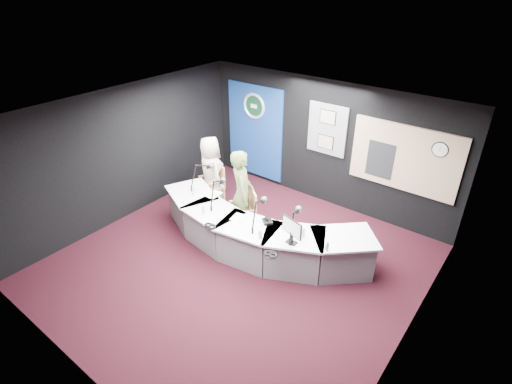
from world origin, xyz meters
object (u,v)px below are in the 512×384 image
Objects in this scene: armchair_right at (243,214)px; person_man at (211,172)px; broadcast_desk at (254,233)px; armchair_left at (212,183)px; person_woman at (242,194)px.

person_man is at bearing -161.80° from armchair_right.
person_man is (-1.28, 0.47, 0.37)m from armchair_right.
armchair_left is at bearing 157.15° from broadcast_desk.
armchair_left is 1.18× the size of armchair_right.
broadcast_desk is 2.01m from person_man.
armchair_left is at bearing 26.97° from person_woman.
person_man is 0.89× the size of person_woman.
armchair_left is at bearing -0.00° from person_man.
person_woman is at bearing -177.94° from person_man.
broadcast_desk is at bearing -161.76° from person_woman.
armchair_right reaches higher than broadcast_desk.
broadcast_desk is at bearing 9.47° from armchair_right.
armchair_right is (-0.52, 0.29, 0.07)m from broadcast_desk.
person_woman reaches higher than broadcast_desk.
person_man reaches higher than armchair_right.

